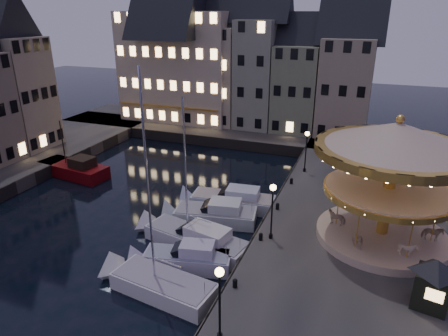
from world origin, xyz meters
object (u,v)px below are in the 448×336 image
at_px(streetlamp_b, 272,204).
at_px(streetlamp_c, 306,146).
at_px(motorboat_b, 181,259).
at_px(carousel, 394,160).
at_px(bollard_c, 278,206).
at_px(bollard_d, 291,181).
at_px(motorboat_c, 193,237).
at_px(red_fishing_boat, 75,169).
at_px(bollard_b, 261,236).
at_px(streetlamp_d, 443,188).
at_px(bollard_a, 235,283).
at_px(motorboat_e, 229,200).
at_px(motorboat_a, 156,284).
at_px(streetlamp_a, 220,294).
at_px(motorboat_d, 211,214).
at_px(ticket_kiosk, 435,275).

distance_m(streetlamp_b, streetlamp_c, 13.50).
bearing_deg(motorboat_b, carousel, 26.91).
bearing_deg(motorboat_b, streetlamp_b, 35.24).
bearing_deg(bollard_c, streetlamp_c, 86.19).
bearing_deg(bollard_d, motorboat_c, -114.81).
bearing_deg(streetlamp_b, red_fishing_boat, 163.39).
relative_size(bollard_b, carousel, 0.06).
bearing_deg(bollard_c, streetlamp_d, 11.86).
distance_m(bollard_a, red_fishing_boat, 25.93).
bearing_deg(motorboat_c, bollard_a, -44.52).
relative_size(bollard_d, motorboat_b, 0.08).
relative_size(motorboat_c, motorboat_e, 1.46).
relative_size(bollard_b, motorboat_a, 0.04).
bearing_deg(motorboat_a, streetlamp_c, 74.36).
bearing_deg(streetlamp_b, streetlamp_c, 90.00).
height_order(streetlamp_c, bollard_a, streetlamp_c).
relative_size(bollard_d, carousel, 0.06).
bearing_deg(streetlamp_a, motorboat_d, 114.32).
xyz_separation_m(streetlamp_b, motorboat_e, (-5.33, 5.86, -3.37)).
bearing_deg(streetlamp_d, streetlamp_c, 150.09).
distance_m(streetlamp_c, motorboat_a, 21.09).
height_order(streetlamp_c, motorboat_c, motorboat_c).
bearing_deg(red_fishing_boat, streetlamp_b, -16.61).
bearing_deg(motorboat_a, motorboat_b, 82.91).
relative_size(streetlamp_b, motorboat_a, 0.33).
xyz_separation_m(streetlamp_d, bollard_d, (-11.90, 3.00, -2.41)).
height_order(carousel, ticket_kiosk, carousel).
bearing_deg(carousel, red_fishing_boat, 172.13).
distance_m(streetlamp_a, motorboat_b, 8.86).
height_order(motorboat_a, motorboat_d, motorboat_a).
height_order(streetlamp_c, carousel, carousel).
bearing_deg(motorboat_c, streetlamp_a, -57.72).
distance_m(motorboat_a, motorboat_c, 5.53).
relative_size(bollard_c, ticket_kiosk, 0.17).
xyz_separation_m(streetlamp_d, motorboat_d, (-17.13, -4.11, -3.38)).
height_order(streetlamp_d, red_fishing_boat, red_fishing_boat).
distance_m(streetlamp_b, red_fishing_boat, 24.31).
bearing_deg(bollard_c, motorboat_d, -162.90).
height_order(streetlamp_b, bollard_d, streetlamp_b).
bearing_deg(streetlamp_b, streetlamp_d, 31.78).
relative_size(streetlamp_b, streetlamp_c, 1.00).
xyz_separation_m(streetlamp_b, bollard_a, (-0.60, -6.00, -2.41)).
bearing_deg(ticket_kiosk, streetlamp_c, 119.86).
xyz_separation_m(streetlamp_a, motorboat_e, (-5.33, 15.86, -3.37)).
distance_m(motorboat_d, ticket_kiosk, 17.23).
relative_size(bollard_d, motorboat_e, 0.07).
relative_size(bollard_b, motorboat_c, 0.05).
distance_m(bollard_c, motorboat_b, 9.49).
bearing_deg(ticket_kiosk, streetlamp_a, -147.44).
bearing_deg(streetlamp_b, carousel, 20.06).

